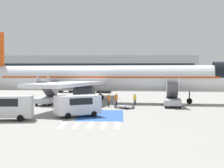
{
  "coord_description": "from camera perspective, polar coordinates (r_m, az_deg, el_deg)",
  "views": [
    {
      "loc": [
        2.64,
        -47.38,
        4.57
      ],
      "look_at": [
        1.32,
        0.17,
        2.91
      ],
      "focal_mm": 50.0,
      "sensor_mm": 36.0,
      "label": 1
    }
  ],
  "objects": [
    {
      "name": "baggage_cart",
      "position": [
        40.57,
        2.25,
        -4.1
      ],
      "size": [
        2.77,
        2.98,
        0.87
      ],
      "rotation": [
        0.0,
        0.0,
        0.65
      ],
      "color": "gray",
      "rests_on": "ground_plane"
    },
    {
      "name": "service_van_0",
      "position": [
        31.85,
        -18.92,
        -3.8
      ],
      "size": [
        5.29,
        2.46,
        2.38
      ],
      "rotation": [
        0.0,
        0.0,
        4.83
      ],
      "color": "silver",
      "rests_on": "ground_plane"
    },
    {
      "name": "boarding_stairs_forward",
      "position": [
        43.03,
        10.98,
        -2.79
      ],
      "size": [
        2.79,
        5.43,
        4.09
      ],
      "rotation": [
        0.0,
        0.0,
        -0.13
      ],
      "color": "#ADB2BA",
      "rests_on": "ground_plane"
    },
    {
      "name": "terminal_building",
      "position": [
        129.48,
        -4.23,
        2.54
      ],
      "size": [
        87.44,
        12.1,
        11.59
      ],
      "color": "#9EA3A8",
      "rests_on": "ground_plane"
    },
    {
      "name": "apron_leadline_yellow",
      "position": [
        48.29,
        -0.89,
        -3.42
      ],
      "size": [
        78.84,
        10.29,
        0.01
      ],
      "primitive_type": "cube",
      "rotation": [
        0.0,
        0.0,
        -1.7
      ],
      "color": "gold",
      "rests_on": "ground_plane"
    },
    {
      "name": "ground_crew_1",
      "position": [
        44.51,
        4.2,
        -2.7
      ],
      "size": [
        0.44,
        0.24,
        1.62
      ],
      "rotation": [
        0.0,
        0.0,
        0.03
      ],
      "color": "#2D2D33",
      "rests_on": "ground_plane"
    },
    {
      "name": "boarding_stairs_aft",
      "position": [
        45.93,
        -11.73,
        -2.47
      ],
      "size": [
        2.79,
        5.43,
        4.26
      ],
      "rotation": [
        0.0,
        0.0,
        -0.13
      ],
      "color": "#ADB2BA",
      "rests_on": "ground_plane"
    },
    {
      "name": "apron_walkway_bar_2",
      "position": [
        27.68,
        -4.02,
        -7.49
      ],
      "size": [
        0.44,
        3.6,
        0.01
      ],
      "primitive_type": "cube",
      "color": "silver",
      "rests_on": "ground_plane"
    },
    {
      "name": "apron_walkway_bar_1",
      "position": [
        27.83,
        -6.51,
        -7.45
      ],
      "size": [
        0.44,
        3.6,
        0.01
      ],
      "primitive_type": "cube",
      "color": "silver",
      "rests_on": "ground_plane"
    },
    {
      "name": "ground_crew_2",
      "position": [
        42.45,
        -0.62,
        -2.81
      ],
      "size": [
        0.38,
        0.49,
        1.75
      ],
      "rotation": [
        0.0,
        0.0,
        1.96
      ],
      "color": "#2D2D33",
      "rests_on": "ground_plane"
    },
    {
      "name": "apron_stand_patch_blue",
      "position": [
        34.14,
        -1.93,
        -5.68
      ],
      "size": [
        4.72,
        9.01,
        0.01
      ],
      "primitive_type": "cube",
      "color": "#2856A8",
      "rests_on": "ground_plane"
    },
    {
      "name": "ground_plane",
      "position": [
        47.67,
        -1.6,
        -3.5
      ],
      "size": [
        600.0,
        600.0,
        0.0
      ],
      "primitive_type": "plane",
      "color": "gray"
    },
    {
      "name": "airliner",
      "position": [
        48.19,
        -1.62,
        1.04
      ],
      "size": [
        45.84,
        33.76,
        11.2
      ],
      "rotation": [
        0.0,
        0.0,
        -1.7
      ],
      "color": "silver",
      "rests_on": "ground_plane"
    },
    {
      "name": "apron_walkway_bar_4",
      "position": [
        27.56,
        0.99,
        -7.53
      ],
      "size": [
        0.44,
        3.6,
        0.01
      ],
      "primitive_type": "cube",
      "color": "silver",
      "rests_on": "ground_plane"
    },
    {
      "name": "fuel_tanker",
      "position": [
        74.51,
        -6.89,
        -0.1
      ],
      "size": [
        9.76,
        2.92,
        3.65
      ],
      "rotation": [
        0.0,
        0.0,
        -1.54
      ],
      "color": "#38383D",
      "rests_on": "ground_plane"
    },
    {
      "name": "ground_crew_0",
      "position": [
        43.26,
        0.78,
        -2.75
      ],
      "size": [
        0.43,
        0.49,
        1.71
      ],
      "rotation": [
        0.0,
        0.0,
        4.12
      ],
      "color": "#191E38",
      "rests_on": "ground_plane"
    },
    {
      "name": "service_van_1",
      "position": [
        32.75,
        -6.32,
        -3.68
      ],
      "size": [
        4.99,
        4.03,
        2.23
      ],
      "rotation": [
        0.0,
        0.0,
        2.08
      ],
      "color": "silver",
      "rests_on": "ground_plane"
    },
    {
      "name": "apron_walkway_bar_0",
      "position": [
        28.02,
        -8.96,
        -7.4
      ],
      "size": [
        0.44,
        3.6,
        0.01
      ],
      "primitive_type": "cube",
      "color": "silver",
      "rests_on": "ground_plane"
    },
    {
      "name": "apron_walkway_bar_3",
      "position": [
        27.59,
        -1.52,
        -7.52
      ],
      "size": [
        0.44,
        3.6,
        0.01
      ],
      "primitive_type": "cube",
      "color": "silver",
      "rests_on": "ground_plane"
    }
  ]
}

